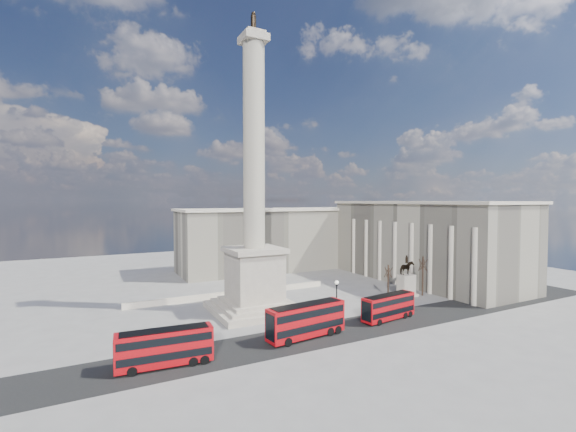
% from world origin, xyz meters
% --- Properties ---
extents(ground, '(180.00, 180.00, 0.00)m').
position_xyz_m(ground, '(0.00, 0.00, 0.00)').
color(ground, gray).
rests_on(ground, ground).
extents(asphalt_road, '(120.00, 9.00, 0.01)m').
position_xyz_m(asphalt_road, '(5.00, -10.00, 0.00)').
color(asphalt_road, black).
rests_on(asphalt_road, ground).
extents(nelsons_column, '(14.00, 14.00, 49.85)m').
position_xyz_m(nelsons_column, '(0.00, 5.00, 12.92)').
color(nelsons_column, '#B6AA97').
rests_on(nelsons_column, ground).
extents(balustrade_wall, '(40.00, 0.60, 1.10)m').
position_xyz_m(balustrade_wall, '(0.00, 16.00, 0.55)').
color(balustrade_wall, beige).
rests_on(balustrade_wall, ground).
extents(building_east, '(19.00, 46.00, 18.60)m').
position_xyz_m(building_east, '(45.00, 10.00, 9.32)').
color(building_east, '#AFA78F').
rests_on(building_east, ground).
extents(building_northeast, '(51.00, 17.00, 16.60)m').
position_xyz_m(building_northeast, '(20.00, 40.00, 8.32)').
color(building_northeast, '#AFA78F').
rests_on(building_northeast, ground).
extents(red_bus_a, '(10.69, 3.23, 4.27)m').
position_xyz_m(red_bus_a, '(-17.33, -10.73, 2.24)').
color(red_bus_a, '#B4090F').
rests_on(red_bus_a, ground).
extents(red_bus_b, '(11.77, 3.90, 4.68)m').
position_xyz_m(red_bus_b, '(1.40, -10.18, 2.46)').
color(red_bus_b, '#B4090F').
rests_on(red_bus_b, ground).
extents(red_bus_c, '(10.11, 3.53, 4.01)m').
position_xyz_m(red_bus_c, '(16.82, -9.28, 2.11)').
color(red_bus_c, '#B4090F').
rests_on(red_bus_c, ground).
extents(victorian_lamp, '(0.59, 0.59, 6.92)m').
position_xyz_m(victorian_lamp, '(7.71, -8.17, 4.07)').
color(victorian_lamp, black).
rests_on(victorian_lamp, ground).
extents(equestrian_statue, '(3.84, 2.88, 8.04)m').
position_xyz_m(equestrian_statue, '(30.33, 0.64, 2.78)').
color(equestrian_statue, beige).
rests_on(equestrian_statue, ground).
extents(bare_tree_near, '(1.86, 1.86, 8.15)m').
position_xyz_m(bare_tree_near, '(33.52, -0.50, 6.42)').
color(bare_tree_near, '#332319').
rests_on(bare_tree_near, ground).
extents(bare_tree_mid, '(1.81, 1.81, 6.86)m').
position_xyz_m(bare_tree_mid, '(25.73, 0.70, 5.41)').
color(bare_tree_mid, '#332319').
rests_on(bare_tree_mid, ground).
extents(bare_tree_far, '(1.87, 1.87, 7.62)m').
position_xyz_m(bare_tree_far, '(41.70, 9.55, 6.01)').
color(bare_tree_far, '#332319').
rests_on(bare_tree_far, ground).
extents(pedestrian_walking, '(0.72, 0.55, 1.77)m').
position_xyz_m(pedestrian_walking, '(24.21, -6.50, 0.88)').
color(pedestrian_walking, '#252621').
rests_on(pedestrian_walking, ground).
extents(pedestrian_standing, '(1.09, 0.99, 1.83)m').
position_xyz_m(pedestrian_standing, '(18.18, -2.89, 0.92)').
color(pedestrian_standing, '#252621').
rests_on(pedestrian_standing, ground).
extents(pedestrian_crossing, '(0.79, 0.94, 1.51)m').
position_xyz_m(pedestrian_crossing, '(15.16, -5.26, 0.75)').
color(pedestrian_crossing, '#252621').
rests_on(pedestrian_crossing, ground).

